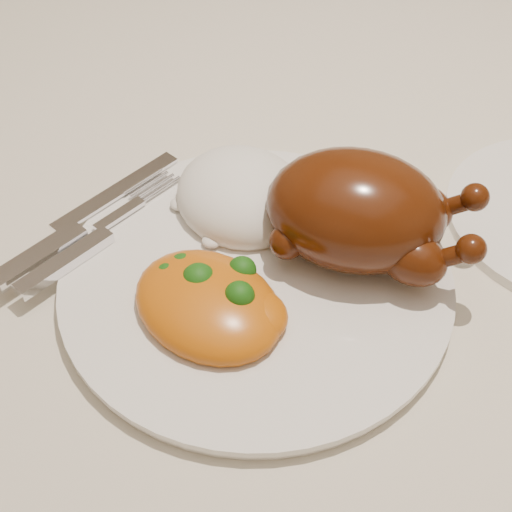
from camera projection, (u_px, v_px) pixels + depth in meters
The scene contains 7 objects.
dining_table at pixel (400, 303), 0.67m from camera, with size 1.60×0.90×0.76m.
tablecloth at pixel (413, 249), 0.62m from camera, with size 1.73×1.03×0.18m.
dinner_plate at pixel (256, 279), 0.55m from camera, with size 0.30×0.30×0.01m, color white.
roast_chicken at pixel (360, 211), 0.53m from camera, with size 0.18×0.14×0.09m.
rice_mound at pixel (242, 196), 0.59m from camera, with size 0.15×0.14×0.06m.
mac_and_cheese at pixel (213, 304), 0.51m from camera, with size 0.13×0.11×0.05m.
cutlery at pixel (77, 237), 0.56m from camera, with size 0.06×0.20×0.01m.
Camera 1 is at (0.12, -0.44, 1.19)m, focal length 50.00 mm.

